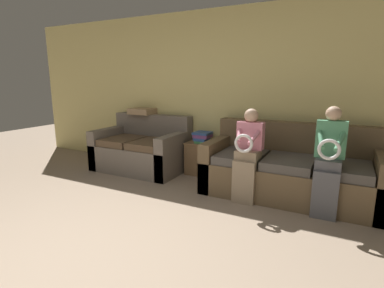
{
  "coord_description": "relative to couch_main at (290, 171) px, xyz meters",
  "views": [
    {
      "loc": [
        1.83,
        -1.27,
        1.49
      ],
      "look_at": [
        0.2,
        1.9,
        0.72
      ],
      "focal_mm": 28.0,
      "sensor_mm": 36.0,
      "label": 1
    }
  ],
  "objects": [
    {
      "name": "ground_plane",
      "position": [
        -1.26,
        -2.63,
        -0.32
      ],
      "size": [
        14.0,
        14.0,
        0.0
      ],
      "primitive_type": "plane",
      "color": "gray"
    },
    {
      "name": "wall_back",
      "position": [
        -1.26,
        0.57,
        0.95
      ],
      "size": [
        7.79,
        0.06,
        2.55
      ],
      "color": "#DBCC7F",
      "rests_on": "ground_plane"
    },
    {
      "name": "couch_main",
      "position": [
        0.0,
        0.0,
        0.0
      ],
      "size": [
        2.17,
        0.96,
        0.92
      ],
      "color": "brown",
      "rests_on": "ground_plane"
    },
    {
      "name": "couch_side",
      "position": [
        -2.43,
        0.09,
        -0.0
      ],
      "size": [
        1.48,
        0.94,
        0.9
      ],
      "color": "#70665B",
      "rests_on": "ground_plane"
    },
    {
      "name": "child_left_seated",
      "position": [
        -0.45,
        -0.41,
        0.3
      ],
      "size": [
        0.33,
        0.37,
        1.15
      ],
      "color": "gray",
      "rests_on": "ground_plane"
    },
    {
      "name": "child_right_seated",
      "position": [
        0.45,
        -0.41,
        0.34
      ],
      "size": [
        0.32,
        0.37,
        1.21
      ],
      "color": "#56565B",
      "rests_on": "ground_plane"
    },
    {
      "name": "side_shelf",
      "position": [
        -1.41,
        0.31,
        -0.06
      ],
      "size": [
        0.47,
        0.42,
        0.51
      ],
      "color": "brown",
      "rests_on": "ground_plane"
    },
    {
      "name": "book_stack",
      "position": [
        -1.42,
        0.32,
        0.28
      ],
      "size": [
        0.26,
        0.29,
        0.16
      ],
      "color": "#3D8451",
      "rests_on": "side_shelf"
    },
    {
      "name": "throw_pillow",
      "position": [
        -2.62,
        0.41,
        0.62
      ],
      "size": [
        0.42,
        0.42,
        0.1
      ],
      "color": "#A38460",
      "rests_on": "couch_side"
    }
  ]
}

